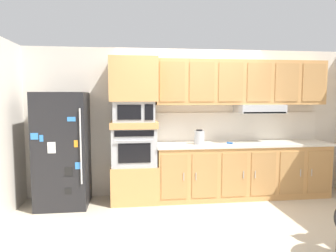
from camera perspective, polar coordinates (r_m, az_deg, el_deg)
The scene contains 14 objects.
ground_plane at distance 4.60m, azimuth 6.57°, elevation -16.17°, with size 9.60×9.60×0.00m, color beige.
back_kitchen_wall at distance 5.38m, azimuth 3.94°, elevation 0.74°, with size 6.20×0.12×2.50m, color beige.
refrigerator at distance 5.01m, azimuth -19.01°, elevation -4.16°, with size 0.76×0.73×1.76m.
oven_base_cabinet at distance 5.09m, azimuth -6.25°, elevation -10.42°, with size 0.74×0.62×0.60m, color tan.
built_in_oven at distance 4.96m, azimuth -6.32°, elevation -3.75°, with size 0.70×0.62×0.60m.
appliance_mid_shelf at distance 4.92m, azimuth -6.36°, elevation 0.28°, with size 0.74×0.62×0.10m, color tan.
microwave at distance 4.90m, azimuth -6.39°, elevation 2.72°, with size 0.64×0.54×0.32m.
appliance_upper_cabinet at distance 4.91m, azimuth -6.45°, elevation 8.57°, with size 0.74×0.62×0.68m, color tan.
lower_cabinet_run at distance 5.39m, azimuth 13.66°, elevation -8.12°, with size 2.90×0.63×0.88m.
countertop_slab at distance 5.31m, azimuth 13.75°, elevation -3.27°, with size 2.94×0.64×0.04m, color silver.
backsplash_panel at distance 5.54m, azimuth 12.76°, elevation -0.07°, with size 2.94×0.02×0.50m, color silver.
upper_cabinet_with_hood at distance 5.37m, azimuth 13.73°, elevation 7.55°, with size 2.90×0.48×0.88m.
screwdriver at distance 5.15m, azimuth 11.47°, elevation -3.11°, with size 0.17×0.17×0.03m.
electric_kettle at distance 5.02m, azimuth 5.84°, elevation -2.09°, with size 0.17×0.17×0.24m.
Camera 1 is at (-1.02, -4.15, 1.69)m, focal length 32.73 mm.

